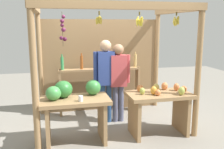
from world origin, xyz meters
TOP-DOWN VIEW (x-y plane):
  - ground_plane at (0.00, 0.00)m, footprint 12.00×12.00m
  - market_stall at (-0.00, 0.39)m, footprint 2.78×1.90m
  - fruit_counter_left at (-0.75, -0.64)m, footprint 1.12×0.64m
  - fruit_counter_right at (0.74, -0.67)m, footprint 1.12×0.64m
  - bottle_shelf_unit at (-0.07, 0.67)m, footprint 1.78×0.22m
  - vendor_man at (-0.06, 0.10)m, footprint 0.48×0.22m
  - vendor_woman at (0.19, 0.08)m, footprint 0.48×0.21m

SIDE VIEW (x-z plane):
  - ground_plane at x=0.00m, z-range 0.00..0.00m
  - fruit_counter_right at x=0.74m, z-range 0.11..1.02m
  - fruit_counter_left at x=-0.75m, z-range 0.14..1.18m
  - bottle_shelf_unit at x=-0.07m, z-range 0.10..1.44m
  - vendor_woman at x=0.19m, z-range 0.15..1.71m
  - vendor_man at x=-0.06m, z-range 0.17..1.81m
  - market_stall at x=0.00m, z-range 0.20..2.47m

